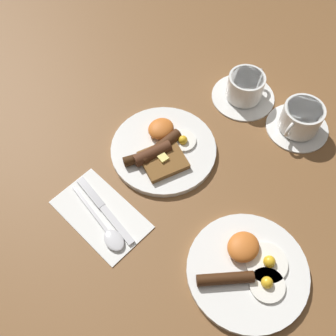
# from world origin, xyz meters

# --- Properties ---
(ground_plane) EXTENTS (3.00, 3.00, 0.00)m
(ground_plane) POSITION_xyz_m (0.00, 0.00, 0.00)
(ground_plane) COLOR brown
(breakfast_plate_near) EXTENTS (0.25, 0.25, 0.04)m
(breakfast_plate_near) POSITION_xyz_m (0.00, -0.00, 0.01)
(breakfast_plate_near) COLOR white
(breakfast_plate_near) RESTS_ON ground_plane
(breakfast_plate_far) EXTENTS (0.24, 0.24, 0.05)m
(breakfast_plate_far) POSITION_xyz_m (0.09, 0.32, 0.01)
(breakfast_plate_far) COLOR white
(breakfast_plate_far) RESTS_ON ground_plane
(teacup_near) EXTENTS (0.16, 0.16, 0.07)m
(teacup_near) POSITION_xyz_m (-0.27, 0.03, 0.03)
(teacup_near) COLOR white
(teacup_near) RESTS_ON ground_plane
(teacup_far) EXTENTS (0.15, 0.15, 0.07)m
(teacup_far) POSITION_xyz_m (-0.28, 0.19, 0.03)
(teacup_far) COLOR white
(teacup_far) RESTS_ON ground_plane
(napkin) EXTENTS (0.12, 0.21, 0.01)m
(napkin) POSITION_xyz_m (0.21, 0.02, 0.00)
(napkin) COLOR white
(napkin) RESTS_ON ground_plane
(knife) EXTENTS (0.04, 0.20, 0.01)m
(knife) POSITION_xyz_m (0.20, 0.01, 0.01)
(knife) COLOR silver
(knife) RESTS_ON napkin
(spoon) EXTENTS (0.05, 0.19, 0.01)m
(spoon) POSITION_xyz_m (0.23, 0.07, 0.01)
(spoon) COLOR silver
(spoon) RESTS_ON napkin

